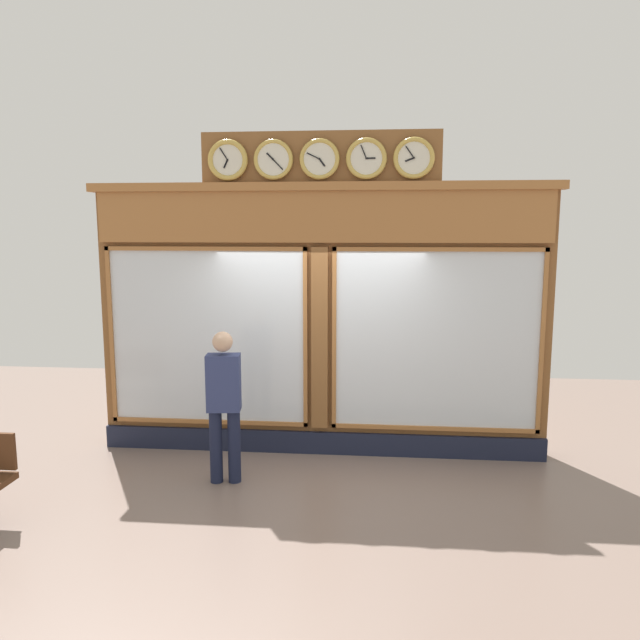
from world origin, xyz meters
name	(u,v)px	position (x,y,z in m)	size (l,w,h in m)	color
ground_plane	(287,581)	(0.00, 2.80, 0.00)	(14.00, 14.00, 0.00)	#7A665B
shop_facade	(321,316)	(0.00, -0.12, 1.71)	(5.60, 0.42, 3.90)	brown
pedestrian	(224,400)	(0.96, 0.97, 0.93)	(0.38, 0.26, 1.69)	#191E38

